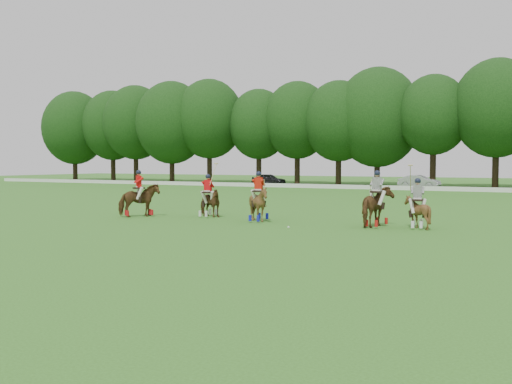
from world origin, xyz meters
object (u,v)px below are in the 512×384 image
at_px(polo_red_c, 259,204).
at_px(polo_ball, 289,227).
at_px(polo_red_b, 208,202).
at_px(polo_stripe_b, 417,211).
at_px(polo_red_a, 139,200).
at_px(car_mid, 419,182).
at_px(car_left, 269,179).
at_px(polo_stripe_a, 377,206).

bearing_deg(polo_red_c, polo_ball, -37.66).
distance_m(polo_red_b, polo_stripe_b, 10.59).
bearing_deg(polo_stripe_b, polo_red_a, -174.51).
bearing_deg(polo_red_b, car_mid, 85.48).
bearing_deg(car_left, polo_stripe_b, -145.31).
xyz_separation_m(car_mid, polo_stripe_a, (5.93, -37.90, 0.18)).
bearing_deg(polo_stripe_a, polo_stripe_b, 6.54).
relative_size(car_mid, polo_red_a, 1.81).
bearing_deg(polo_red_b, polo_stripe_a, -2.55).
xyz_separation_m(polo_red_b, polo_stripe_a, (8.89, -0.40, 0.13)).
relative_size(car_left, polo_red_b, 1.54).
bearing_deg(polo_red_c, polo_stripe_b, 4.98).
relative_size(polo_red_b, polo_stripe_b, 1.02).
xyz_separation_m(polo_red_c, polo_ball, (2.37, -1.83, -0.82)).
xyz_separation_m(polo_red_b, polo_stripe_b, (10.58, -0.20, -0.02)).
bearing_deg(polo_stripe_b, polo_ball, -153.17).
xyz_separation_m(car_mid, polo_ball, (2.76, -40.17, -0.67)).
height_order(polo_red_a, polo_ball, polo_red_a).
distance_m(polo_red_a, polo_red_c, 6.62).
distance_m(car_left, polo_red_a, 40.78).
distance_m(car_mid, polo_red_b, 37.62).
relative_size(polo_red_a, polo_stripe_a, 0.98).
bearing_deg(polo_stripe_b, polo_stripe_a, -173.46).
bearing_deg(polo_stripe_a, polo_red_b, 177.45).
bearing_deg(car_left, polo_red_c, -153.89).
bearing_deg(polo_ball, polo_red_c, 142.34).
distance_m(car_mid, polo_stripe_a, 38.36).
bearing_deg(polo_ball, polo_red_a, 172.79).
xyz_separation_m(car_mid, polo_stripe_b, (7.62, -37.71, 0.03)).
distance_m(car_left, polo_red_c, 42.51).
bearing_deg(car_mid, polo_red_c, -173.29).
relative_size(car_left, polo_red_a, 1.75).
height_order(polo_stripe_b, polo_ball, polo_stripe_b).
bearing_deg(car_left, car_mid, -89.50).
bearing_deg(car_left, polo_ball, -152.18).
relative_size(polo_red_b, polo_stripe_a, 1.12).
bearing_deg(car_mid, car_left, 96.13).
bearing_deg(polo_stripe_b, polo_red_b, 178.91).
relative_size(polo_red_a, polo_stripe_b, 0.90).
relative_size(polo_red_b, polo_red_c, 1.15).
height_order(car_left, polo_red_c, polo_red_c).
bearing_deg(polo_red_c, car_mid, 90.58).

